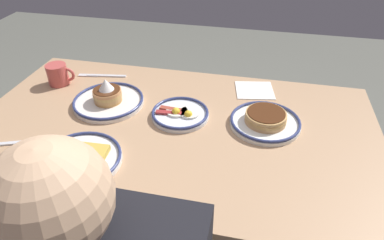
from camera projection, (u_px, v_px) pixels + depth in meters
name	position (u px, v px, depth m)	size (l,w,h in m)	color
dining_table	(173.00, 143.00, 1.23)	(1.42, 0.82, 0.73)	tan
plate_near_main	(180.00, 114.00, 1.21)	(0.21, 0.21, 0.04)	silver
plate_center_pancakes	(265.00, 120.00, 1.17)	(0.25, 0.25, 0.05)	white
plate_far_companion	(108.00, 99.00, 1.28)	(0.27, 0.27, 0.11)	silver
plate_far_side	(78.00, 159.00, 1.01)	(0.25, 0.25, 0.05)	white
coffee_mug	(58.00, 74.00, 1.39)	(0.11, 0.08, 0.09)	#BF4C47
paper_napkin	(255.00, 90.00, 1.37)	(0.15, 0.14, 0.00)	white
fork_near	(12.00, 143.00, 1.09)	(0.18, 0.08, 0.01)	silver
butter_knife	(102.00, 76.00, 1.47)	(0.21, 0.05, 0.01)	silver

